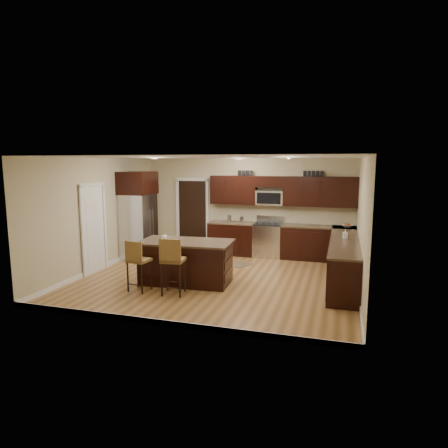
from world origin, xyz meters
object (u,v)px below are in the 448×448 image
(range, at_px, (268,240))
(stool_mid, at_px, (172,260))
(island, at_px, (186,263))
(refrigerator, at_px, (138,214))
(stool_left, at_px, (137,260))

(range, height_order, stool_mid, stool_mid)
(range, bearing_deg, stool_mid, -107.67)
(range, xyz_separation_m, island, (-1.25, -2.92, -0.04))
(island, xyz_separation_m, refrigerator, (-2.05, 1.68, 0.78))
(stool_mid, bearing_deg, stool_left, 172.78)
(range, bearing_deg, refrigerator, -159.44)
(island, distance_m, stool_left, 1.12)
(stool_left, height_order, refrigerator, refrigerator)
(range, xyz_separation_m, stool_left, (-1.96, -3.76, 0.18))
(range, distance_m, stool_mid, 3.96)
(refrigerator, bearing_deg, stool_left, -62.11)
(stool_mid, bearing_deg, island, 86.78)
(refrigerator, bearing_deg, range, 20.56)
(stool_mid, bearing_deg, range, 65.53)
(island, bearing_deg, refrigerator, 136.74)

